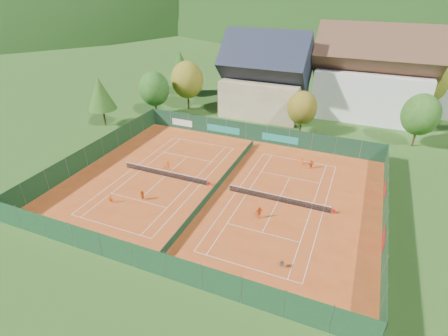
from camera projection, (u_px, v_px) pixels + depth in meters
ground at (218, 188)px, 45.63m from camera, size 600.00×600.00×0.00m
clay_pad at (218, 188)px, 45.62m from camera, size 40.00×32.00×0.01m
court_markings_left at (165, 176)px, 48.32m from camera, size 11.03×23.83×0.00m
court_markings_right at (278, 202)px, 42.92m from camera, size 11.03×23.83×0.00m
tennis_net_left at (166, 173)px, 48.03m from camera, size 13.30×0.10×1.02m
tennis_net_right at (279, 198)px, 42.62m from camera, size 13.30×0.10×1.02m
court_divider at (218, 185)px, 45.38m from camera, size 0.03×28.80×1.00m
fence_north at (254, 133)px, 57.98m from camera, size 40.00×0.10×3.00m
fence_south at (148, 260)px, 31.98m from camera, size 40.00×0.04×3.00m
fence_west at (94, 152)px, 51.65m from camera, size 0.04×32.00×3.00m
fence_east at (385, 214)px, 38.19m from camera, size 0.09×32.00×3.00m
chalet at (265, 80)px, 67.64m from camera, size 16.20×12.00×16.00m
hotel_block_a at (372, 78)px, 65.70m from camera, size 21.60×11.00×17.25m
tree_west_front at (154, 89)px, 66.58m from camera, size 5.72×5.72×8.69m
tree_west_mid at (187, 80)px, 69.75m from camera, size 6.44×6.44×9.78m
tree_west_back at (180, 65)px, 77.91m from camera, size 5.60×5.60×10.00m
tree_center at (302, 108)px, 59.07m from camera, size 5.01×5.01×7.60m
tree_east_front at (421, 115)px, 54.28m from camera, size 5.72×5.72×8.69m
tree_west_side at (100, 93)px, 61.83m from camera, size 5.04×5.04×9.00m
tree_east_back at (428, 82)px, 65.86m from camera, size 7.15×7.15×10.86m
mountain_backdrop at (389, 80)px, 243.63m from camera, size 820.00×530.00×242.00m
ball_hopper at (282, 264)px, 32.94m from camera, size 0.34×0.34×0.80m
loose_ball_0 at (159, 193)px, 44.56m from camera, size 0.07×0.07×0.07m
loose_ball_1 at (213, 258)px, 34.32m from camera, size 0.07×0.07×0.07m
loose_ball_2 at (252, 171)px, 49.60m from camera, size 0.07×0.07×0.07m
loose_ball_3 at (231, 156)px, 53.81m from camera, size 0.07×0.07×0.07m
player_left_near at (111, 199)px, 42.35m from camera, size 0.56×0.46×1.31m
player_left_mid at (142, 196)px, 42.87m from camera, size 0.75×0.63×1.37m
player_left_far at (168, 166)px, 49.38m from camera, size 1.06×0.68×1.55m
player_right_near at (259, 212)px, 39.65m from camera, size 0.96×0.84×1.55m
player_right_far_a at (302, 160)px, 51.16m from camera, size 0.65×0.48×1.22m
player_right_far_b at (311, 164)px, 50.00m from camera, size 1.18×1.14×1.34m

